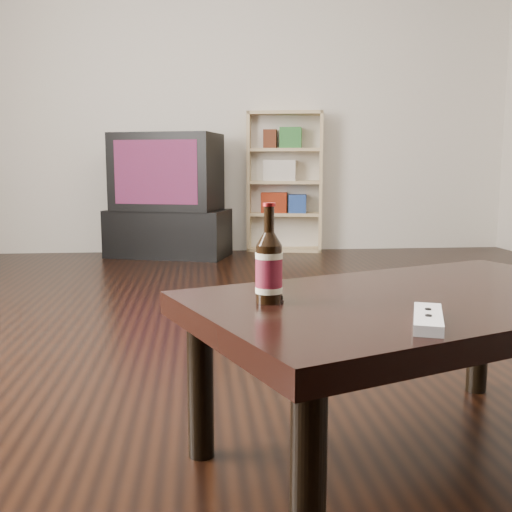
{
  "coord_description": "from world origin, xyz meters",
  "views": [
    {
      "loc": [
        -0.25,
        -2.23,
        0.74
      ],
      "look_at": [
        -0.11,
        -0.88,
        0.53
      ],
      "focal_mm": 42.0,
      "sensor_mm": 36.0,
      "label": 1
    }
  ],
  "objects": [
    {
      "name": "bookshelf",
      "position": [
        0.52,
        3.0,
        0.62
      ],
      "size": [
        0.69,
        0.42,
        1.2
      ],
      "rotation": [
        0.0,
        0.0,
        -0.2
      ],
      "color": "tan",
      "rests_on": "floor"
    },
    {
      "name": "remote",
      "position": [
        0.21,
        -1.11,
        0.43
      ],
      "size": [
        0.12,
        0.2,
        0.02
      ],
      "rotation": [
        0.0,
        0.0,
        -0.36
      ],
      "color": "white",
      "rests_on": "coffee_table"
    },
    {
      "name": "phone",
      "position": [
        -0.08,
        -0.85,
        0.43
      ],
      "size": [
        0.05,
        0.1,
        0.02
      ],
      "rotation": [
        0.0,
        0.0,
        0.05
      ],
      "color": "#A6A6A8",
      "rests_on": "coffee_table"
    },
    {
      "name": "wall_back",
      "position": [
        0.0,
        3.01,
        1.35
      ],
      "size": [
        5.0,
        0.02,
        2.7
      ],
      "primitive_type": "cube",
      "color": "beige",
      "rests_on": "ground"
    },
    {
      "name": "floor",
      "position": [
        0.0,
        0.0,
        -0.01
      ],
      "size": [
        5.0,
        6.0,
        0.01
      ],
      "primitive_type": "cube",
      "color": "black",
      "rests_on": "ground"
    },
    {
      "name": "tv",
      "position": [
        -0.49,
        2.71,
        0.69
      ],
      "size": [
        0.94,
        0.74,
        0.62
      ],
      "rotation": [
        0.0,
        0.0,
        -0.31
      ],
      "color": "black",
      "rests_on": "tv_stand"
    },
    {
      "name": "beer_bottle",
      "position": [
        -0.08,
        -0.88,
        0.5
      ],
      "size": [
        0.08,
        0.08,
        0.23
      ],
      "rotation": [
        0.0,
        0.0,
        -0.23
      ],
      "color": "black",
      "rests_on": "coffee_table"
    },
    {
      "name": "coffee_table",
      "position": [
        0.3,
        -0.84,
        0.37
      ],
      "size": [
        1.29,
        1.03,
        0.42
      ],
      "rotation": [
        0.0,
        0.0,
        0.38
      ],
      "color": "black",
      "rests_on": "floor"
    },
    {
      "name": "tv_stand",
      "position": [
        -0.49,
        2.71,
        0.19
      ],
      "size": [
        1.06,
        0.75,
        0.38
      ],
      "primitive_type": "cube",
      "rotation": [
        0.0,
        0.0,
        -0.31
      ],
      "color": "black",
      "rests_on": "floor"
    }
  ]
}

